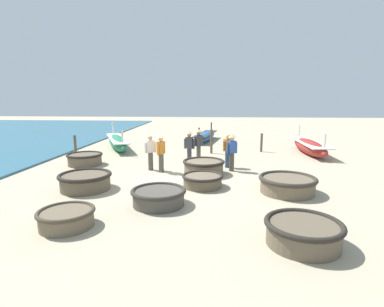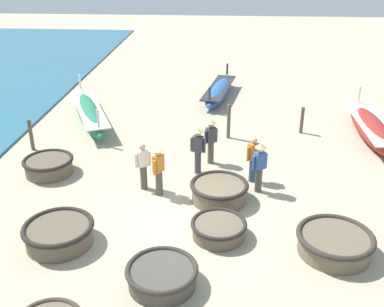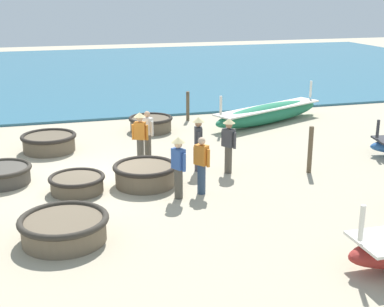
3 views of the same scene
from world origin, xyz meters
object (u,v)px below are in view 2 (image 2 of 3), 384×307
coracle_far_right (49,165)px  mooring_post_shoreline (31,135)px  long_boat_red_hull (372,129)px  fisherman_standing_right (253,158)px  coracle_tilted (219,228)px  mooring_post_inland (302,120)px  fisherman_standing_left (159,167)px  fisherman_with_hat (211,138)px  coracle_far_left (162,275)px  long_boat_white_hull (219,91)px  long_boat_green_hull (90,113)px  fisherman_by_coracle (198,147)px  coracle_upturned (59,233)px  coracle_front_left (219,191)px  coracle_beside_post (335,242)px  mooring_post_mid_beach (229,121)px  fisherman_crouching (260,164)px  fisherman_hauling (143,165)px

coracle_far_right → mooring_post_shoreline: (-1.32, 1.86, 0.30)m
long_boat_red_hull → fisherman_standing_right: size_ratio=3.29×
coracle_tilted → fisherman_standing_right: bearing=71.8°
coracle_tilted → mooring_post_inland: mooring_post_inland is taller
fisherman_standing_left → fisherman_with_hat: 2.82m
coracle_far_left → fisherman_standing_right: 5.73m
mooring_post_shoreline → fisherman_with_hat: bearing=-5.4°
coracle_far_right → coracle_far_left: 6.98m
long_boat_red_hull → long_boat_white_hull: bearing=142.5°
long_boat_red_hull → fisherman_standing_right: (-4.99, -3.97, 0.42)m
long_boat_green_hull → fisherman_by_coracle: (5.04, -4.51, 0.54)m
coracle_upturned → long_boat_green_hull: long_boat_green_hull is taller
coracle_front_left → fisherman_standing_right: size_ratio=1.15×
fisherman_standing_left → mooring_post_inland: fisherman_standing_left is taller
coracle_far_left → fisherman_standing_right: size_ratio=1.08×
fisherman_standing_left → mooring_post_shoreline: fisherman_standing_left is taller
long_boat_white_hull → coracle_beside_post: bearing=-75.9°
fisherman_by_coracle → mooring_post_mid_beach: fisherman_by_coracle is taller
coracle_front_left → long_boat_green_hull: size_ratio=0.32×
fisherman_standing_left → mooring_post_mid_beach: fisherman_standing_left is taller
coracle_tilted → fisherman_standing_right: size_ratio=0.97×
long_boat_green_hull → fisherman_crouching: (7.03, -5.64, 0.54)m
coracle_upturned → fisherman_crouching: fisherman_crouching is taller
coracle_tilted → fisherman_standing_left: fisherman_standing_left is taller
coracle_far_right → long_boat_green_hull: long_boat_green_hull is taller
coracle_far_left → fisherman_standing_left: 4.21m
coracle_tilted → long_boat_white_hull: (-0.19, 11.95, 0.11)m
long_boat_green_hull → fisherman_with_hat: size_ratio=3.42×
fisherman_crouching → fisherman_standing_left: bearing=-172.3°
long_boat_red_hull → fisherman_standing_left: (-7.94, -5.07, 0.54)m
long_boat_green_hull → fisherman_hauling: bearing=-59.5°
coracle_beside_post → coracle_front_left: size_ratio=1.09×
long_boat_white_hull → fisherman_hauling: bearing=-103.3°
coracle_upturned → fisherman_crouching: size_ratio=1.11×
coracle_front_left → long_boat_green_hull: long_boat_green_hull is taller
coracle_far_left → long_boat_green_hull: long_boat_green_hull is taller
mooring_post_shoreline → mooring_post_inland: mooring_post_shoreline is taller
fisherman_standing_right → fisherman_with_hat: 1.91m
long_boat_white_hull → fisherman_by_coracle: size_ratio=3.02×
coracle_front_left → fisherman_hauling: 2.54m
coracle_tilted → mooring_post_inland: bearing=66.4°
long_boat_white_hull → fisherman_with_hat: 7.50m
coracle_front_left → long_boat_white_hull: size_ratio=0.36×
coracle_far_right → coracle_tilted: bearing=-29.1°
coracle_front_left → mooring_post_mid_beach: 4.96m
coracle_tilted → fisherman_crouching: (1.21, 2.53, 0.71)m
coracle_far_left → mooring_post_shoreline: size_ratio=1.38×
coracle_far_right → long_boat_white_hull: 10.38m
coracle_far_left → long_boat_white_hull: bearing=85.6°
coracle_far_right → long_boat_green_hull: bearing=89.4°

